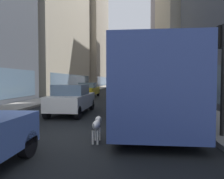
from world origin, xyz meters
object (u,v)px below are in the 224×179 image
dalmatian_dog (97,125)px  traffic_light_near (222,61)px  car_white_van (72,99)px  car_black_suv (136,85)px  transit_bus (146,82)px  car_grey_wagon (128,86)px  car_yellow_taxi (88,90)px

dalmatian_dog → traffic_light_near: traffic_light_near is taller
car_white_van → car_black_suv: (4.00, 33.38, 0.00)m
transit_bus → car_white_van: transit_bus is taller
car_white_van → car_grey_wagon: (2.40, 26.57, 0.00)m
dalmatian_dog → traffic_light_near: (3.81, 0.63, 1.92)m
dalmatian_dog → car_yellow_taxi: bearing=103.2°
dalmatian_dog → car_black_suv: bearing=87.4°
car_white_van → dalmatian_dog: bearing=-65.8°
car_grey_wagon → dalmatian_dog: car_grey_wagon is taller
car_yellow_taxi → car_black_suv: same height
car_grey_wagon → dalmatian_dog: size_ratio=4.68×
car_yellow_taxi → traffic_light_near: traffic_light_near is taller
traffic_light_near → car_white_van: bearing=143.8°
car_white_van → dalmatian_dog: 5.59m
car_white_van → car_grey_wagon: 26.68m
car_white_van → dalmatian_dog: size_ratio=4.34×
transit_bus → dalmatian_dog: (-1.71, -4.59, -1.26)m
car_grey_wagon → traffic_light_near: 31.29m
car_grey_wagon → car_black_suv: size_ratio=1.04×
car_white_van → traffic_light_near: bearing=-36.2°
car_grey_wagon → transit_bus: bearing=-86.6°
car_white_van → car_grey_wagon: bearing=84.8°
dalmatian_dog → car_white_van: bearing=114.2°
car_yellow_taxi → car_black_suv: (5.60, 21.91, -0.00)m
car_white_van → car_grey_wagon: size_ratio=0.93×
car_grey_wagon → traffic_light_near: bearing=-83.2°
transit_bus → traffic_light_near: size_ratio=3.39×
car_black_suv → dalmatian_dog: size_ratio=4.50×
car_white_van → car_yellow_taxi: size_ratio=0.94×
car_black_suv → dalmatian_dog: car_black_suv is taller
car_white_van → car_black_suv: bearing=83.2°
car_grey_wagon → car_black_suv: 6.99m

